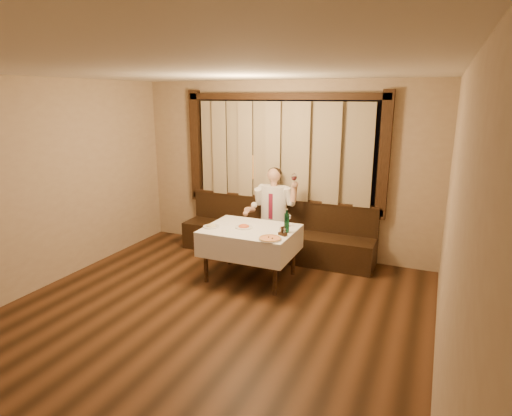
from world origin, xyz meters
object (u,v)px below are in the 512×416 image
at_px(banquette, 276,237).
at_px(cruet_caddy, 283,232).
at_px(pasta_red, 244,225).
at_px(dining_table, 250,235).
at_px(pizza, 270,239).
at_px(pasta_cream, 211,225).
at_px(green_bottle, 287,222).
at_px(seated_man, 272,207).

xyz_separation_m(banquette, cruet_caddy, (0.53, -1.15, 0.49)).
distance_m(pasta_red, cruet_caddy, 0.63).
distance_m(banquette, pasta_red, 1.15).
distance_m(dining_table, pasta_red, 0.17).
bearing_deg(banquette, cruet_caddy, -65.26).
distance_m(pizza, cruet_caddy, 0.24).
xyz_separation_m(pasta_cream, green_bottle, (1.06, 0.20, 0.11)).
relative_size(pasta_red, cruet_caddy, 1.93).
bearing_deg(dining_table, pasta_red, -168.69).
bearing_deg(dining_table, pizza, -38.68).
distance_m(banquette, green_bottle, 1.27).
xyz_separation_m(pasta_red, seated_man, (0.06, 0.95, 0.05)).
relative_size(pizza, pasta_cream, 1.34).
relative_size(dining_table, pasta_cream, 5.53).
relative_size(banquette, dining_table, 2.52).
bearing_deg(pasta_red, pizza, -31.97).
relative_size(banquette, pasta_cream, 13.93).
bearing_deg(cruet_caddy, dining_table, -172.40).
xyz_separation_m(pasta_red, pasta_cream, (-0.44, -0.16, -0.00)).
height_order(dining_table, seated_man, seated_man).
distance_m(pasta_red, seated_man, 0.96).
xyz_separation_m(dining_table, pizza, (0.44, -0.35, 0.12)).
height_order(cruet_caddy, seated_man, seated_man).
bearing_deg(pizza, green_bottle, 76.14).
height_order(pasta_cream, seated_man, seated_man).
distance_m(pasta_cream, cruet_caddy, 1.06).
bearing_deg(dining_table, banquette, 90.00).
height_order(pizza, seated_man, seated_man).
distance_m(pasta_cream, seated_man, 1.22).
height_order(pasta_cream, green_bottle, green_bottle).
bearing_deg(dining_table, pasta_cream, -161.64).
bearing_deg(pizza, cruet_caddy, 67.68).
xyz_separation_m(dining_table, seated_man, (-0.03, 0.93, 0.19)).
bearing_deg(banquette, dining_table, -90.00).
relative_size(dining_table, pasta_red, 5.07).
bearing_deg(pasta_cream, pasta_red, 19.81).
bearing_deg(pasta_red, banquette, 84.86).
bearing_deg(pizza, banquette, 107.68).
xyz_separation_m(pizza, green_bottle, (0.09, 0.37, 0.13)).
height_order(banquette, pasta_cream, banquette).
distance_m(dining_table, green_bottle, 0.58).
xyz_separation_m(pizza, seated_man, (-0.47, 1.28, 0.07)).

